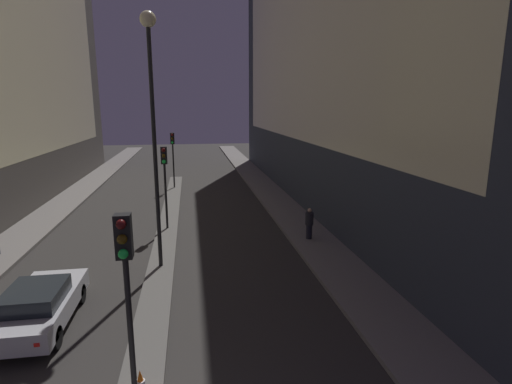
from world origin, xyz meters
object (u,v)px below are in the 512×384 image
object	(u,v)px
traffic_cone_near	(141,384)
car_left_lane	(39,305)
pedestrian_on_right_sidewalk	(309,223)
traffic_light_mid	(165,169)
street_lamp	(152,93)
traffic_light_far	(173,147)
traffic_light_near	(126,271)

from	to	relation	value
traffic_cone_near	car_left_lane	world-z (taller)	car_left_lane
traffic_cone_near	car_left_lane	distance (m)	5.11
pedestrian_on_right_sidewalk	traffic_light_mid	bearing A→B (deg)	157.21
traffic_light_mid	traffic_cone_near	world-z (taller)	traffic_light_mid
traffic_light_mid	pedestrian_on_right_sidewalk	size ratio (longest dim) A/B	2.84
traffic_light_mid	street_lamp	xyz separation A→B (m)	(0.00, -5.20, 3.68)
street_lamp	pedestrian_on_right_sidewalk	world-z (taller)	street_lamp
traffic_light_far	street_lamp	size ratio (longest dim) A/B	0.45
car_left_lane	pedestrian_on_right_sidewalk	size ratio (longest dim) A/B	2.81
traffic_cone_near	pedestrian_on_right_sidewalk	size ratio (longest dim) A/B	0.47
street_lamp	traffic_cone_near	xyz separation A→B (m)	(0.08, -7.76, -6.54)
pedestrian_on_right_sidewalk	traffic_light_near	bearing A→B (deg)	-124.05
traffic_light_near	car_left_lane	xyz separation A→B (m)	(-3.29, 4.17, -2.65)
traffic_light_mid	pedestrian_on_right_sidewalk	bearing A→B (deg)	-22.79
traffic_cone_near	car_left_lane	xyz separation A→B (m)	(-3.37, 3.84, 0.21)
pedestrian_on_right_sidewalk	traffic_light_far	bearing A→B (deg)	116.49
traffic_light_mid	traffic_light_far	world-z (taller)	same
street_lamp	pedestrian_on_right_sidewalk	distance (m)	9.54
traffic_light_near	traffic_cone_near	distance (m)	2.88
car_left_lane	pedestrian_on_right_sidewalk	xyz separation A→B (m)	(10.29, 6.18, 0.25)
street_lamp	traffic_cone_near	world-z (taller)	street_lamp
traffic_light_mid	traffic_cone_near	distance (m)	13.27
traffic_cone_near	street_lamp	bearing A→B (deg)	90.59
traffic_light_mid	car_left_lane	world-z (taller)	traffic_light_mid
street_lamp	car_left_lane	size ratio (longest dim) A/B	2.27
traffic_light_mid	traffic_cone_near	xyz separation A→B (m)	(0.08, -12.96, -2.86)
traffic_light_mid	car_left_lane	xyz separation A→B (m)	(-3.29, -9.12, -2.65)
car_left_lane	traffic_cone_near	bearing A→B (deg)	-48.69
traffic_light_near	traffic_light_mid	xyz separation A→B (m)	(0.00, 13.29, 0.00)
traffic_light_near	street_lamp	bearing A→B (deg)	90.00
traffic_light_near	pedestrian_on_right_sidewalk	size ratio (longest dim) A/B	2.84
street_lamp	traffic_light_far	bearing A→B (deg)	90.00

